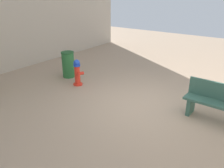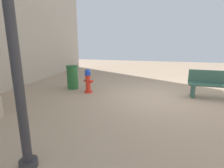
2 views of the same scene
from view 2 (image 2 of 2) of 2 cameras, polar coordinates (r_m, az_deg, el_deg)
ground_plane at (r=6.45m, az=14.04°, el=-4.17°), size 23.40×23.40×0.00m
fire_hydrant at (r=6.83m, az=-7.66°, el=1.02°), size 0.40×0.38×0.90m
bench_near at (r=6.98m, az=29.87°, el=-0.06°), size 1.66×0.51×0.95m
trash_bin at (r=7.49m, az=-12.52°, el=2.16°), size 0.47×0.47×0.96m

